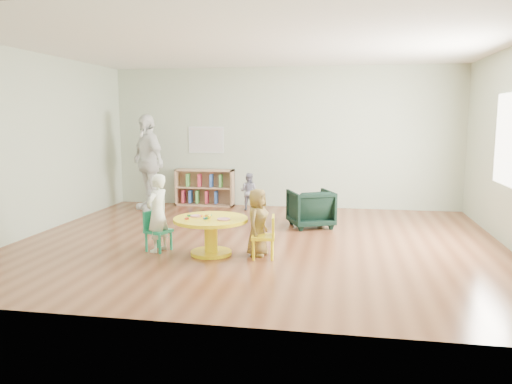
% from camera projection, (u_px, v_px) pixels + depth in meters
% --- Properties ---
extents(room, '(7.10, 7.00, 2.80)m').
position_uv_depth(room, '(259.00, 111.00, 7.04)').
color(room, brown).
rests_on(room, ground).
extents(activity_table, '(0.99, 0.99, 0.54)m').
position_uv_depth(activity_table, '(211.00, 229.00, 6.60)').
color(activity_table, yellow).
rests_on(activity_table, ground).
extents(kid_chair_left, '(0.38, 0.38, 0.55)m').
position_uv_depth(kid_chair_left, '(156.00, 229.00, 6.80)').
color(kid_chair_left, '#1A9366').
rests_on(kid_chair_left, ground).
extents(kid_chair_right, '(0.33, 0.33, 0.55)m').
position_uv_depth(kid_chair_right, '(266.00, 236.00, 6.43)').
color(kid_chair_right, yellow).
rests_on(kid_chair_right, ground).
extents(bookshelf, '(1.20, 0.30, 0.75)m').
position_uv_depth(bookshelf, '(205.00, 188.00, 10.32)').
color(bookshelf, tan).
rests_on(bookshelf, ground).
extents(alphabet_poster, '(0.74, 0.01, 0.54)m').
position_uv_depth(alphabet_poster, '(206.00, 140.00, 10.30)').
color(alphabet_poster, white).
rests_on(alphabet_poster, ground).
extents(armchair, '(0.88, 0.89, 0.62)m').
position_uv_depth(armchair, '(311.00, 208.00, 8.26)').
color(armchair, black).
rests_on(armchair, ground).
extents(child_left, '(0.36, 0.45, 1.06)m').
position_uv_depth(child_left, '(158.00, 213.00, 6.72)').
color(child_left, white).
rests_on(child_left, ground).
extents(child_right, '(0.36, 0.48, 0.89)m').
position_uv_depth(child_right, '(257.00, 222.00, 6.55)').
color(child_right, gold).
rests_on(child_right, ground).
extents(toddler, '(0.40, 0.34, 0.73)m').
position_uv_depth(toddler, '(249.00, 192.00, 9.77)').
color(toddler, '#1C1A42').
rests_on(toddler, ground).
extents(adult_caretaker, '(1.12, 1.07, 1.87)m').
position_uv_depth(adult_caretaker, '(148.00, 162.00, 9.76)').
color(adult_caretaker, white).
rests_on(adult_caretaker, ground).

